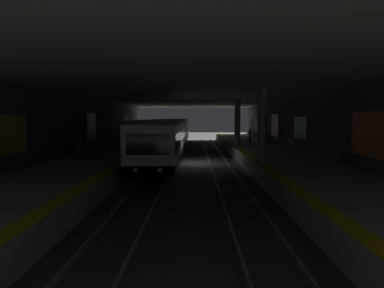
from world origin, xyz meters
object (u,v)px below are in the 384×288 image
object	(u,v)px
pillar_near	(262,125)
bench_right_near	(80,147)
bench_left_near	(334,155)
pillar_far	(237,123)
person_walking_mid	(260,133)
metro_train	(173,134)
bench_left_far	(276,140)
bench_left_mid	(289,143)
person_waiting_near	(250,135)
trash_bin	(78,152)
bench_right_mid	(124,136)

from	to	relation	value
pillar_near	bench_right_near	xyz separation A→B (m)	(4.98, 12.88, -1.75)
bench_left_near	bench_right_near	bearing A→B (deg)	72.11
pillar_far	person_walking_mid	distance (m)	9.77
metro_train	bench_left_far	bearing A→B (deg)	-104.08
bench_left_mid	person_waiting_near	size ratio (longest dim) A/B	1.09
trash_bin	pillar_near	bearing A→B (deg)	-101.17
bench_left_mid	person_waiting_near	world-z (taller)	person_waiting_near
metro_train	bench_right_near	xyz separation A→B (m)	(-11.39, 6.33, -0.45)
metro_train	bench_right_near	world-z (taller)	metro_train
trash_bin	bench_left_near	bearing A→B (deg)	-100.14
bench_left_near	person_walking_mid	xyz separation A→B (m)	(21.28, 0.31, 0.41)
pillar_near	metro_train	xyz separation A→B (m)	(16.38, 6.55, -1.30)
metro_train	bench_left_mid	world-z (taller)	metro_train
bench_left_far	person_walking_mid	size ratio (longest dim) A/B	1.00
metro_train	person_walking_mid	distance (m)	11.31
pillar_near	person_waiting_near	world-z (taller)	pillar_near
bench_left_near	trash_bin	bearing A→B (deg)	79.86
person_waiting_near	bench_right_mid	bearing A→B (deg)	73.52
pillar_far	bench_right_near	world-z (taller)	pillar_far
bench_right_near	metro_train	bearing A→B (deg)	-29.08
bench_left_mid	bench_right_mid	size ratio (longest dim) A/B	1.00
bench_right_mid	person_waiting_near	bearing A→B (deg)	-106.48
person_walking_mid	trash_bin	distance (m)	24.37
bench_left_far	trash_bin	world-z (taller)	bench_left_far
bench_left_near	bench_right_near	xyz separation A→B (m)	(5.51, 17.07, 0.00)
bench_left_far	bench_right_near	size ratio (longest dim) A/B	1.00
pillar_near	bench_right_mid	distance (m)	24.87
bench_left_near	person_waiting_near	world-z (taller)	person_waiting_near
metro_train	trash_bin	bearing A→B (deg)	158.17
pillar_near	bench_left_near	bearing A→B (deg)	-97.14
bench_left_mid	person_waiting_near	distance (m)	8.19
bench_left_near	metro_train	bearing A→B (deg)	32.42
bench_left_mid	pillar_far	bearing A→B (deg)	54.24
metro_train	bench_right_near	bearing A→B (deg)	150.92
bench_right_mid	person_waiting_near	size ratio (longest dim) A/B	1.09
bench_left_mid	bench_right_near	distance (m)	17.51
metro_train	person_waiting_near	xyz separation A→B (m)	(0.41, -8.60, -0.14)
metro_train	bench_left_mid	xyz separation A→B (m)	(-7.50, -10.73, -0.45)
bench_left_mid	bench_right_mid	xyz separation A→B (m)	(12.32, 17.07, 0.00)
bench_left_near	person_waiting_near	bearing A→B (deg)	7.02
pillar_near	metro_train	distance (m)	17.68
bench_left_near	person_waiting_near	size ratio (longest dim) A/B	1.09
pillar_far	bench_left_near	bearing A→B (deg)	-161.38
person_waiting_near	bench_left_far	bearing A→B (deg)	-145.49
metro_train	bench_left_far	world-z (taller)	metro_train
bench_right_mid	person_walking_mid	bearing A→B (deg)	-91.52
bench_left_near	bench_left_far	world-z (taller)	same
bench_left_near	bench_right_near	world-z (taller)	same
bench_left_far	bench_right_near	bearing A→B (deg)	117.00
metro_train	bench_right_mid	xyz separation A→B (m)	(4.83, 6.33, -0.45)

